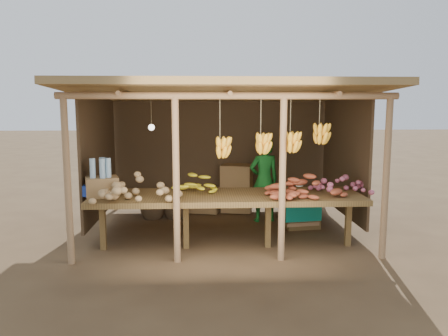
{
  "coord_description": "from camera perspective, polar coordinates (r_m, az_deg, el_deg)",
  "views": [
    {
      "loc": [
        -0.35,
        -7.14,
        2.08
      ],
      "look_at": [
        0.0,
        0.0,
        1.05
      ],
      "focal_mm": 35.0,
      "sensor_mm": 36.0,
      "label": 1
    }
  ],
  "objects": [
    {
      "name": "burlap_sacks",
      "position": [
        8.18,
        -7.84,
        -4.66
      ],
      "size": [
        0.88,
        0.46,
        0.62
      ],
      "color": "#4D3923",
      "rests_on": "ground"
    },
    {
      "name": "counter",
      "position": [
        6.34,
        0.42,
        -4.01
      ],
      "size": [
        3.9,
        1.05,
        0.8
      ],
      "color": "brown",
      "rests_on": "ground"
    },
    {
      "name": "tarp_crate",
      "position": [
        7.65,
        9.92,
        -5.31
      ],
      "size": [
        0.71,
        0.63,
        0.75
      ],
      "color": "brown",
      "rests_on": "ground"
    },
    {
      "name": "potato_heap",
      "position": [
        6.06,
        -11.14,
        -2.36
      ],
      "size": [
        1.27,
        0.98,
        0.37
      ],
      "primitive_type": null,
      "rotation": [
        0.0,
        0.0,
        -0.32
      ],
      "color": "#A48454",
      "rests_on": "counter"
    },
    {
      "name": "ground",
      "position": [
        7.45,
        -0.0,
        -8.02
      ],
      "size": [
        60.0,
        60.0,
        0.0
      ],
      "primitive_type": "plane",
      "color": "brown",
      "rests_on": "ground"
    },
    {
      "name": "carton_stack",
      "position": [
        8.52,
        0.27,
        -3.14
      ],
      "size": [
        1.3,
        0.59,
        0.92
      ],
      "color": "olive",
      "rests_on": "ground"
    },
    {
      "name": "stall_structure",
      "position": [
        7.15,
        0.52,
        6.87
      ],
      "size": [
        4.7,
        3.5,
        2.43
      ],
      "color": "#A57D55",
      "rests_on": "ground"
    },
    {
      "name": "bottle_box",
      "position": [
        6.4,
        -15.67,
        -1.72
      ],
      "size": [
        0.52,
        0.46,
        0.55
      ],
      "color": "olive",
      "rests_on": "counter"
    },
    {
      "name": "sweet_potato_heap",
      "position": [
        6.32,
        10.59,
        -1.97
      ],
      "size": [
        1.1,
        0.71,
        0.36
      ],
      "primitive_type": null,
      "rotation": [
        0.0,
        0.0,
        0.07
      ],
      "color": "#A3472A",
      "rests_on": "counter"
    },
    {
      "name": "banana_pile",
      "position": [
        6.42,
        -3.54,
        -1.74
      ],
      "size": [
        0.7,
        0.55,
        0.35
      ],
      "primitive_type": null,
      "rotation": [
        0.0,
        0.0,
        0.34
      ],
      "color": "yellow",
      "rests_on": "counter"
    },
    {
      "name": "vendor",
      "position": [
        7.84,
        5.25,
        -1.6
      ],
      "size": [
        0.61,
        0.47,
        1.5
      ],
      "primitive_type": "imported",
      "rotation": [
        0.0,
        0.0,
        3.37
      ],
      "color": "#176721",
      "rests_on": "ground"
    },
    {
      "name": "tomato_basin",
      "position": [
        6.59,
        -16.38,
        -2.52
      ],
      "size": [
        0.44,
        0.44,
        0.23
      ],
      "rotation": [
        0.0,
        0.0,
        -0.38
      ],
      "color": "navy",
      "rests_on": "counter"
    },
    {
      "name": "onion_heap",
      "position": [
        6.65,
        15.44,
        -1.63
      ],
      "size": [
        1.01,
        0.79,
        0.36
      ],
      "primitive_type": null,
      "rotation": [
        0.0,
        0.0,
        0.33
      ],
      "color": "#CC6380",
      "rests_on": "counter"
    }
  ]
}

